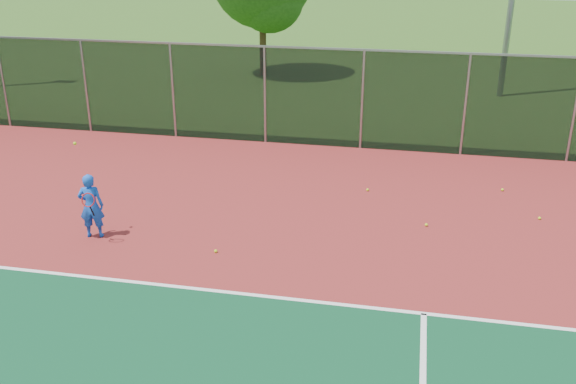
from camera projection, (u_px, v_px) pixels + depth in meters
name	position (u px, v px, depth m)	size (l,w,h in m)	color
court_apron	(302.00, 334.00, 10.72)	(30.00, 20.00, 0.02)	maroon
fence_back	(362.00, 99.00, 19.19)	(30.00, 0.06, 3.03)	black
tennis_player	(91.00, 206.00, 13.82)	(0.60, 0.65, 2.13)	blue
practice_ball_1	(368.00, 190.00, 16.51)	(0.07, 0.07, 0.07)	#C5E91B
practice_ball_2	(99.00, 217.00, 14.96)	(0.07, 0.07, 0.07)	#C5E91B
practice_ball_5	(502.00, 190.00, 16.51)	(0.07, 0.07, 0.07)	#C5E91B
practice_ball_6	(540.00, 218.00, 14.90)	(0.07, 0.07, 0.07)	#C5E91B
practice_ball_7	(216.00, 251.00, 13.38)	(0.07, 0.07, 0.07)	#C5E91B
practice_ball_8	(426.00, 225.00, 14.56)	(0.07, 0.07, 0.07)	#C5E91B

